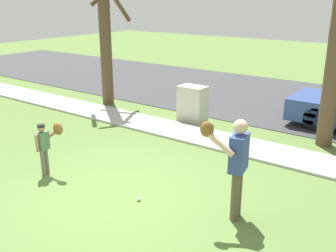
{
  "coord_description": "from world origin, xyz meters",
  "views": [
    {
      "loc": [
        4.65,
        -4.67,
        3.51
      ],
      "look_at": [
        0.22,
        1.42,
        1.0
      ],
      "focal_mm": 41.96,
      "sensor_mm": 36.0,
      "label": 1
    }
  ],
  "objects_px": {
    "baseball": "(139,199)",
    "street_tree_far": "(105,25)",
    "utility_cabinet": "(193,104)",
    "person_child": "(46,141)",
    "person_adult": "(236,159)"
  },
  "relations": [
    {
      "from": "baseball",
      "to": "street_tree_far",
      "type": "height_order",
      "value": "street_tree_far"
    },
    {
      "from": "baseball",
      "to": "utility_cabinet",
      "type": "height_order",
      "value": "utility_cabinet"
    },
    {
      "from": "person_child",
      "to": "utility_cabinet",
      "type": "xyz_separation_m",
      "value": [
        0.43,
        4.8,
        -0.2
      ]
    },
    {
      "from": "person_adult",
      "to": "utility_cabinet",
      "type": "xyz_separation_m",
      "value": [
        -3.42,
        4.08,
        -0.53
      ]
    },
    {
      "from": "person_adult",
      "to": "baseball",
      "type": "relative_size",
      "value": 23.09
    },
    {
      "from": "baseball",
      "to": "street_tree_far",
      "type": "relative_size",
      "value": 0.02
    },
    {
      "from": "baseball",
      "to": "street_tree_far",
      "type": "distance_m",
      "value": 7.34
    },
    {
      "from": "utility_cabinet",
      "to": "street_tree_far",
      "type": "relative_size",
      "value": 0.21
    },
    {
      "from": "utility_cabinet",
      "to": "street_tree_far",
      "type": "bearing_deg",
      "value": -179.04
    },
    {
      "from": "utility_cabinet",
      "to": "street_tree_far",
      "type": "distance_m",
      "value": 3.97
    },
    {
      "from": "baseball",
      "to": "utility_cabinet",
      "type": "xyz_separation_m",
      "value": [
        -1.8,
        4.58,
        0.48
      ]
    },
    {
      "from": "person_adult",
      "to": "person_child",
      "type": "relative_size",
      "value": 1.55
    },
    {
      "from": "person_child",
      "to": "utility_cabinet",
      "type": "height_order",
      "value": "person_child"
    },
    {
      "from": "person_adult",
      "to": "utility_cabinet",
      "type": "distance_m",
      "value": 5.35
    },
    {
      "from": "street_tree_far",
      "to": "baseball",
      "type": "bearing_deg",
      "value": -41.18
    }
  ]
}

